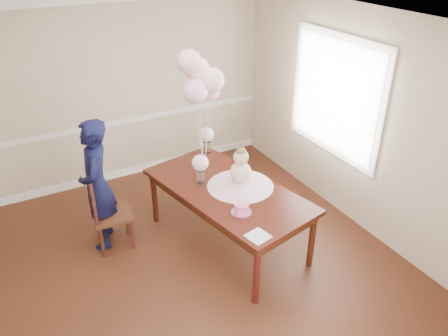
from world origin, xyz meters
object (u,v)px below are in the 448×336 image
Objects in this scene: birthday_cake at (242,208)px; dining_chair_seat at (112,215)px; woman at (97,185)px; dining_table_top at (228,190)px.

birthday_cake reaches higher than dining_chair_seat.
woman reaches higher than birthday_cake.
birthday_cake is 0.36× the size of dining_chair_seat.
dining_table_top is at bearing -19.52° from dining_chair_seat.
woman is at bearing 139.31° from dining_table_top.
birthday_cake is 1.62m from dining_chair_seat.
woman reaches higher than dining_table_top.
woman reaches higher than dining_chair_seat.
dining_table_top is 1.40m from dining_chair_seat.
dining_table_top is 4.78× the size of dining_chair_seat.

